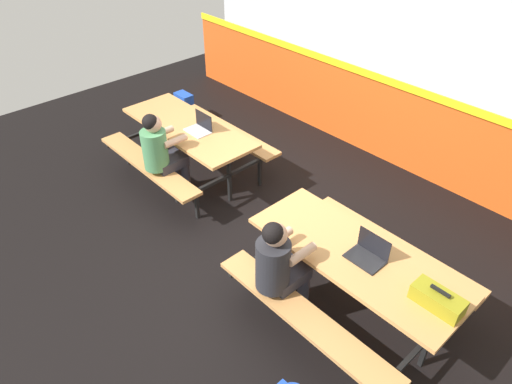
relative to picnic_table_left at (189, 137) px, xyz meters
The scene contains 10 objects.
ground_plane 1.58m from the picnic_table_left, ahead, with size 10.00×10.00×0.02m, color black.
accent_backdrop 2.79m from the picnic_table_left, 57.62° to the left, with size 8.00×0.14×2.60m.
picnic_table_left is the anchor object (origin of this frame).
picnic_table_right 2.91m from the picnic_table_left, ahead, with size 1.98×1.56×0.74m.
student_nearer 0.62m from the picnic_table_left, 67.47° to the right, with size 0.36×0.53×1.21m.
student_further 2.65m from the picnic_table_left, 18.86° to the right, with size 0.36×0.53×1.21m.
laptop_silver 0.30m from the picnic_table_left, ahead, with size 0.32×0.22×0.22m.
laptop_dark 3.01m from the picnic_table_left, ahead, with size 0.32×0.22×0.22m.
toolbox_grey 3.69m from the picnic_table_left, ahead, with size 0.40×0.18×0.18m.
backpack_dark 1.67m from the picnic_table_left, 147.07° to the left, with size 0.30×0.22×0.44m.
Camera 1 is at (3.02, -2.70, 3.60)m, focal length 32.75 mm.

